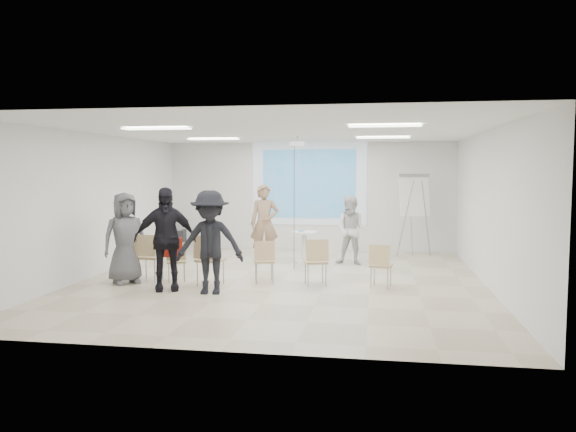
# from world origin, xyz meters

# --- Properties ---
(floor) EXTENTS (8.00, 9.00, 0.10)m
(floor) POSITION_xyz_m (0.00, 0.00, -0.05)
(floor) COLOR beige
(floor) RESTS_ON ground
(ceiling) EXTENTS (8.00, 9.00, 0.10)m
(ceiling) POSITION_xyz_m (0.00, 0.00, 3.05)
(ceiling) COLOR white
(ceiling) RESTS_ON wall_back
(wall_back) EXTENTS (8.00, 0.10, 3.00)m
(wall_back) POSITION_xyz_m (0.00, 4.55, 1.50)
(wall_back) COLOR silver
(wall_back) RESTS_ON floor
(wall_left) EXTENTS (0.10, 9.00, 3.00)m
(wall_left) POSITION_xyz_m (-4.05, 0.00, 1.50)
(wall_left) COLOR silver
(wall_left) RESTS_ON floor
(wall_right) EXTENTS (0.10, 9.00, 3.00)m
(wall_right) POSITION_xyz_m (4.05, 0.00, 1.50)
(wall_right) COLOR silver
(wall_right) RESTS_ON floor
(projection_halo) EXTENTS (3.20, 0.01, 2.30)m
(projection_halo) POSITION_xyz_m (0.00, 4.49, 1.85)
(projection_halo) COLOR silver
(projection_halo) RESTS_ON wall_back
(projection_image) EXTENTS (2.60, 0.01, 1.90)m
(projection_image) POSITION_xyz_m (0.00, 4.47, 1.85)
(projection_image) COLOR teal
(projection_image) RESTS_ON wall_back
(pedestal_table) EXTENTS (0.64, 0.64, 0.78)m
(pedestal_table) POSITION_xyz_m (0.17, 2.26, 0.43)
(pedestal_table) COLOR silver
(pedestal_table) RESTS_ON floor
(player_left) EXTENTS (0.87, 0.68, 2.14)m
(player_left) POSITION_xyz_m (-0.80, 2.18, 1.07)
(player_left) COLOR #9E7D61
(player_left) RESTS_ON floor
(player_right) EXTENTS (0.98, 0.83, 1.81)m
(player_right) POSITION_xyz_m (1.30, 2.21, 0.90)
(player_right) COLOR silver
(player_right) RESTS_ON floor
(controller_left) EXTENTS (0.06, 0.12, 0.04)m
(controller_left) POSITION_xyz_m (-0.62, 2.43, 1.41)
(controller_left) COLOR white
(controller_left) RESTS_ON player_left
(controller_right) EXTENTS (0.05, 0.11, 0.04)m
(controller_right) POSITION_xyz_m (1.12, 2.46, 1.22)
(controller_right) COLOR white
(controller_right) RESTS_ON player_right
(chair_far_left) EXTENTS (0.47, 0.50, 0.96)m
(chair_far_left) POSITION_xyz_m (-2.64, -0.49, 0.57)
(chair_far_left) COLOR tan
(chair_far_left) RESTS_ON floor
(chair_left_mid) EXTENTS (0.50, 0.52, 0.81)m
(chair_left_mid) POSITION_xyz_m (-2.06, -0.45, 0.48)
(chair_left_mid) COLOR tan
(chair_left_mid) RESTS_ON floor
(chair_left_inner) EXTENTS (0.54, 0.57, 0.99)m
(chair_left_inner) POSITION_xyz_m (-1.31, -0.74, 0.58)
(chair_left_inner) COLOR tan
(chair_left_inner) RESTS_ON floor
(chair_center) EXTENTS (0.50, 0.52, 0.85)m
(chair_center) POSITION_xyz_m (-0.30, -0.30, 0.51)
(chair_center) COLOR tan
(chair_center) RESTS_ON floor
(chair_right_inner) EXTENTS (0.54, 0.56, 0.92)m
(chair_right_inner) POSITION_xyz_m (0.75, -0.41, 0.54)
(chair_right_inner) COLOR tan
(chair_right_inner) RESTS_ON floor
(chair_right_far) EXTENTS (0.47, 0.49, 0.84)m
(chair_right_far) POSITION_xyz_m (1.97, -0.41, 0.50)
(chair_right_far) COLOR tan
(chair_right_far) RESTS_ON floor
(red_jacket) EXTENTS (0.40, 0.22, 0.38)m
(red_jacket) POSITION_xyz_m (-2.09, -0.61, 0.72)
(red_jacket) COLOR maroon
(red_jacket) RESTS_ON chair_left_mid
(laptop) EXTENTS (0.40, 0.33, 0.03)m
(laptop) POSITION_xyz_m (-1.29, -0.63, 0.53)
(laptop) COLOR black
(laptop) RESTS_ON chair_left_inner
(audience_left) EXTENTS (1.47, 1.17, 2.20)m
(audience_left) POSITION_xyz_m (-1.99, -1.21, 1.10)
(audience_left) COLOR black
(audience_left) RESTS_ON floor
(audience_mid) EXTENTS (1.45, 0.89, 2.12)m
(audience_mid) POSITION_xyz_m (-1.08, -1.37, 1.06)
(audience_mid) COLOR black
(audience_mid) RESTS_ON floor
(audience_outer) EXTENTS (1.16, 1.14, 2.01)m
(audience_outer) POSITION_xyz_m (-3.01, -0.72, 1.01)
(audience_outer) COLOR slate
(audience_outer) RESTS_ON floor
(flipchart_easel) EXTENTS (0.89, 0.70, 2.14)m
(flipchart_easel) POSITION_xyz_m (2.82, 3.64, 1.57)
(flipchart_easel) COLOR gray
(flipchart_easel) RESTS_ON floor
(av_cart) EXTENTS (0.57, 0.48, 0.79)m
(av_cart) POSITION_xyz_m (-3.69, 3.87, 0.36)
(av_cart) COLOR black
(av_cart) RESTS_ON floor
(ceiling_projector) EXTENTS (0.30, 0.25, 3.00)m
(ceiling_projector) POSITION_xyz_m (0.10, 1.49, 2.69)
(ceiling_projector) COLOR white
(ceiling_projector) RESTS_ON ceiling
(fluor_panel_nw) EXTENTS (1.20, 0.30, 0.02)m
(fluor_panel_nw) POSITION_xyz_m (-2.00, 2.00, 2.97)
(fluor_panel_nw) COLOR white
(fluor_panel_nw) RESTS_ON ceiling
(fluor_panel_ne) EXTENTS (1.20, 0.30, 0.02)m
(fluor_panel_ne) POSITION_xyz_m (2.00, 2.00, 2.97)
(fluor_panel_ne) COLOR white
(fluor_panel_ne) RESTS_ON ceiling
(fluor_panel_sw) EXTENTS (1.20, 0.30, 0.02)m
(fluor_panel_sw) POSITION_xyz_m (-2.00, -1.50, 2.97)
(fluor_panel_sw) COLOR white
(fluor_panel_sw) RESTS_ON ceiling
(fluor_panel_se) EXTENTS (1.20, 0.30, 0.02)m
(fluor_panel_se) POSITION_xyz_m (2.00, -1.50, 2.97)
(fluor_panel_se) COLOR white
(fluor_panel_se) RESTS_ON ceiling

